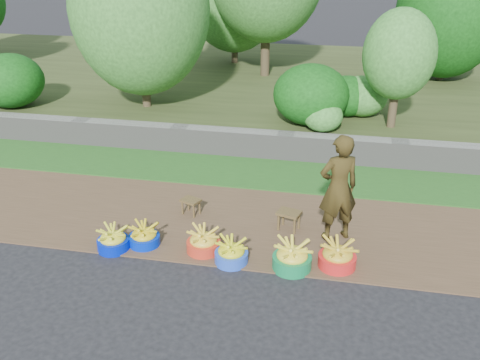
% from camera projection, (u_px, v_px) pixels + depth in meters
% --- Properties ---
extents(ground_plane, '(120.00, 120.00, 0.00)m').
position_uv_depth(ground_plane, '(248.00, 271.00, 7.29)').
color(ground_plane, black).
rests_on(ground_plane, ground).
extents(dirt_shoulder, '(80.00, 2.50, 0.02)m').
position_uv_depth(dirt_shoulder, '(263.00, 226.00, 8.40)').
color(dirt_shoulder, brown).
rests_on(dirt_shoulder, ground).
extents(grass_verge, '(80.00, 1.50, 0.04)m').
position_uv_depth(grass_verge, '(280.00, 175.00, 10.18)').
color(grass_verge, '#275B1F').
rests_on(grass_verge, ground).
extents(retaining_wall, '(80.00, 0.35, 0.55)m').
position_uv_depth(retaining_wall, '(285.00, 146.00, 10.83)').
color(retaining_wall, slate).
rests_on(retaining_wall, ground).
extents(earth_bank, '(80.00, 10.00, 0.50)m').
position_uv_depth(earth_bank, '(306.00, 86.00, 15.20)').
color(earth_bank, '#38441F').
rests_on(earth_bank, ground).
extents(vegetation, '(30.39, 8.05, 4.87)m').
position_uv_depth(vegetation, '(415.00, 9.00, 12.57)').
color(vegetation, '#3F3421').
rests_on(vegetation, earth_bank).
extents(basin_a, '(0.47, 0.47, 0.35)m').
position_uv_depth(basin_a, '(113.00, 240.00, 7.73)').
color(basin_a, '#001AC0').
rests_on(basin_a, ground).
extents(basin_b, '(0.46, 0.46, 0.34)m').
position_uv_depth(basin_b, '(144.00, 236.00, 7.83)').
color(basin_b, '#0023C5').
rests_on(basin_b, ground).
extents(basin_c, '(0.49, 0.49, 0.37)m').
position_uv_depth(basin_c, '(203.00, 242.00, 7.67)').
color(basin_c, red).
rests_on(basin_c, ground).
extents(basin_d, '(0.47, 0.47, 0.35)m').
position_uv_depth(basin_d, '(231.00, 253.00, 7.42)').
color(basin_d, blue).
rests_on(basin_d, ground).
extents(basin_e, '(0.54, 0.54, 0.40)m').
position_uv_depth(basin_e, '(292.00, 257.00, 7.27)').
color(basin_e, '#107842').
rests_on(basin_e, ground).
extents(basin_f, '(0.52, 0.52, 0.39)m').
position_uv_depth(basin_f, '(337.00, 256.00, 7.31)').
color(basin_f, red).
rests_on(basin_f, ground).
extents(stool_left, '(0.36, 0.32, 0.26)m').
position_uv_depth(stool_left, '(191.00, 202.00, 8.66)').
color(stool_left, '#513F21').
rests_on(stool_left, dirt_shoulder).
extents(stool_right, '(0.40, 0.35, 0.30)m').
position_uv_depth(stool_right, '(289.00, 215.00, 8.19)').
color(stool_right, '#513F21').
rests_on(stool_right, dirt_shoulder).
extents(vendor_woman, '(0.71, 0.60, 1.64)m').
position_uv_depth(vendor_woman, '(338.00, 188.00, 7.74)').
color(vendor_woman, black).
rests_on(vendor_woman, dirt_shoulder).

